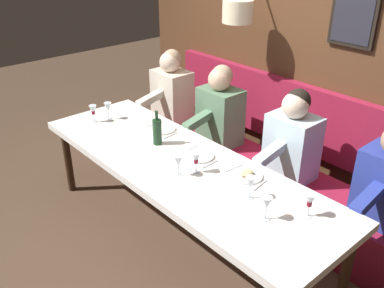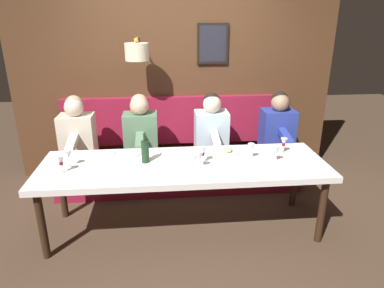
# 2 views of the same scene
# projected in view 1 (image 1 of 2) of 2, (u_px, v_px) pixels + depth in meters

# --- Properties ---
(ground_plane) EXTENTS (12.00, 12.00, 0.00)m
(ground_plane) POSITION_uv_depth(u_px,v_px,m) (181.00, 237.00, 3.65)
(ground_plane) COLOR #4C3828
(dining_table) EXTENTS (0.90, 2.80, 0.74)m
(dining_table) POSITION_uv_depth(u_px,v_px,m) (180.00, 169.00, 3.33)
(dining_table) COLOR white
(dining_table) RESTS_ON ground_plane
(banquette_bench) EXTENTS (0.52, 3.00, 0.45)m
(banquette_bench) POSITION_uv_depth(u_px,v_px,m) (252.00, 179.00, 4.06)
(banquette_bench) COLOR maroon
(banquette_bench) RESTS_ON ground_plane
(back_wall_panel) EXTENTS (0.59, 4.20, 2.90)m
(back_wall_panel) POSITION_uv_depth(u_px,v_px,m) (302.00, 51.00, 3.88)
(back_wall_panel) COLOR #51331E
(back_wall_panel) RESTS_ON ground_plane
(diner_near) EXTENTS (0.60, 0.40, 0.79)m
(diner_near) POSITION_uv_depth(u_px,v_px,m) (292.00, 138.00, 3.52)
(diner_near) COLOR silver
(diner_near) RESTS_ON banquette_bench
(diner_middle) EXTENTS (0.60, 0.40, 0.79)m
(diner_middle) POSITION_uv_depth(u_px,v_px,m) (220.00, 108.00, 4.09)
(diner_middle) COLOR #567A5B
(diner_middle) RESTS_ON banquette_bench
(diner_far) EXTENTS (0.60, 0.40, 0.79)m
(diner_far) POSITION_uv_depth(u_px,v_px,m) (171.00, 88.00, 4.59)
(diner_far) COLOR beige
(diner_far) RESTS_ON banquette_bench
(place_setting_0) EXTENTS (0.24, 0.33, 0.01)m
(place_setting_0) POSITION_uv_depth(u_px,v_px,m) (162.00, 129.00, 3.83)
(place_setting_0) COLOR silver
(place_setting_0) RESTS_ON dining_table
(place_setting_1) EXTENTS (0.24, 0.33, 0.05)m
(place_setting_1) POSITION_uv_depth(u_px,v_px,m) (246.00, 175.00, 3.11)
(place_setting_1) COLOR silver
(place_setting_1) RESTS_ON dining_table
(place_setting_2) EXTENTS (0.24, 0.32, 0.01)m
(place_setting_2) POSITION_uv_depth(u_px,v_px,m) (199.00, 156.00, 3.38)
(place_setting_2) COLOR silver
(place_setting_2) RESTS_ON dining_table
(wine_glass_0) EXTENTS (0.07, 0.07, 0.16)m
(wine_glass_0) POSITION_uv_depth(u_px,v_px,m) (178.00, 162.00, 3.08)
(wine_glass_0) COLOR silver
(wine_glass_0) RESTS_ON dining_table
(wine_glass_1) EXTENTS (0.07, 0.07, 0.16)m
(wine_glass_1) POSITION_uv_depth(u_px,v_px,m) (108.00, 107.00, 4.00)
(wine_glass_1) COLOR silver
(wine_glass_1) RESTS_ON dining_table
(wine_glass_2) EXTENTS (0.07, 0.07, 0.16)m
(wine_glass_2) POSITION_uv_depth(u_px,v_px,m) (93.00, 110.00, 3.94)
(wine_glass_2) COLOR silver
(wine_glass_2) RESTS_ON dining_table
(wine_glass_3) EXTENTS (0.07, 0.07, 0.16)m
(wine_glass_3) POSITION_uv_depth(u_px,v_px,m) (310.00, 201.00, 2.65)
(wine_glass_3) COLOR silver
(wine_glass_3) RESTS_ON dining_table
(wine_glass_4) EXTENTS (0.07, 0.07, 0.16)m
(wine_glass_4) POSITION_uv_depth(u_px,v_px,m) (250.00, 183.00, 2.83)
(wine_glass_4) COLOR silver
(wine_glass_4) RESTS_ON dining_table
(wine_glass_5) EXTENTS (0.07, 0.07, 0.16)m
(wine_glass_5) POSITION_uv_depth(u_px,v_px,m) (196.00, 159.00, 3.13)
(wine_glass_5) COLOR silver
(wine_glass_5) RESTS_ON dining_table
(wine_glass_6) EXTENTS (0.07, 0.07, 0.16)m
(wine_glass_6) POSITION_uv_depth(u_px,v_px,m) (267.00, 204.00, 2.62)
(wine_glass_6) COLOR silver
(wine_glass_6) RESTS_ON dining_table
(wine_bottle) EXTENTS (0.08, 0.08, 0.30)m
(wine_bottle) POSITION_uv_depth(u_px,v_px,m) (157.00, 131.00, 3.54)
(wine_bottle) COLOR #19381E
(wine_bottle) RESTS_ON dining_table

